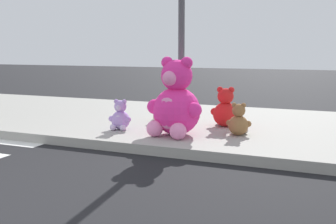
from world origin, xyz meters
The scene contains 7 objects.
sidewalk centered at (0.00, 5.20, 0.07)m, with size 28.00×4.40×0.15m, color #9E9B93.
sign_pole centered at (1.00, 4.40, 1.85)m, with size 0.56×0.11×3.20m.
plush_pink_large centered at (1.12, 3.81, 0.65)m, with size 0.96×0.86×1.25m.
plush_tan centered at (0.39, 4.99, 0.36)m, with size 0.38×0.39×0.54m.
plush_red centered at (1.68, 4.84, 0.43)m, with size 0.55×0.49×0.71m.
plush_brown centered at (2.06, 4.19, 0.36)m, with size 0.40×0.36×0.53m.
plush_lavender centered at (0.09, 3.87, 0.36)m, with size 0.40×0.36×0.52m.
Camera 1 is at (3.41, -2.06, 1.50)m, focal length 42.87 mm.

